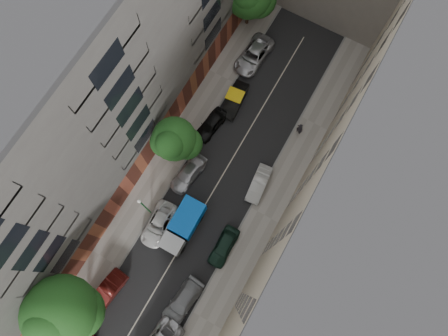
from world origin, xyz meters
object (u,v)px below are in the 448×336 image
Objects in this scene: car_right_3 at (259,184)px; car_left_2 at (159,224)px; lamp_post at (144,205)px; car_left_5 at (235,100)px; car_left_3 at (188,174)px; tarp_truck at (183,225)px; car_right_2 at (224,247)px; tree_near at (61,314)px; pedestrian at (300,129)px; tree_mid at (175,141)px; car_right_1 at (183,302)px; car_left_4 at (211,125)px; car_left_6 at (254,55)px.

car_left_2 is at bearing -133.99° from car_right_3.
car_left_5 is at bearing 84.38° from lamp_post.
car_left_5 is (0.12, 9.20, 0.07)m from car_left_3.
car_left_3 is (-2.32, 4.63, -0.71)m from tarp_truck.
car_right_2 is 14.65m from tree_near.
car_left_2 is 11.27m from tree_near.
car_right_3 is 7.02m from pedestrian.
car_right_2 is 13.94m from pedestrian.
tree_mid is at bearing 92.85° from lamp_post.
car_right_1 reaches higher than car_right_3.
tarp_truck is at bearing -86.81° from car_left_5.
lamp_post is at bearing -87.15° from tree_mid.
car_left_3 is (-0.12, 5.62, -0.00)m from car_left_2.
car_left_5 is at bearing 98.08° from tarp_truck.
tree_near is (-7.30, -4.90, 5.32)m from car_right_1.
car_right_2 is at bearing -26.83° from car_left_3.
tarp_truck is 12.36m from tree_near.
car_left_4 is 7.82m from car_right_3.
car_left_4 is 3.69m from car_left_5.
tree_near is at bearing -127.58° from car_right_2.
tree_near is at bearing -110.90° from tarp_truck.
tree_near reaches higher than car_right_2.
tarp_truck is at bearing -78.15° from car_left_6.
car_right_2 reaches higher than car_left_2.
car_right_2 is (7.20, -19.20, -0.05)m from car_left_6.
tree_near is at bearing -88.65° from car_left_6.
car_left_5 is at bearing 78.12° from tree_mid.
car_right_2 is at bearing -70.65° from car_left_5.
car_left_5 is 9.23m from car_right_3.
car_left_6 is 1.15× the size of car_right_1.
car_left_2 is at bearing 144.78° from car_right_1.
tree_near reaches higher than tarp_truck.
tarp_truck is at bearing 125.90° from car_right_1.
tree_near reaches higher than car_left_3.
car_left_6 is (-0.68, 14.80, 0.11)m from car_left_3.
car_left_6 is at bearing -18.11° from pedestrian.
tree_mid reaches higher than lamp_post.
car_left_4 is 21.67m from tree_near.
car_left_4 is 9.00m from pedestrian.
car_left_4 is at bearing 40.79° from pedestrian.
tree_mid reaches higher than pedestrian.
tree_near reaches higher than lamp_post.
car_right_3 is 0.45× the size of tree_near.
tree_mid is at bearing 128.01° from car_right_1.
car_left_4 is at bearing 117.48° from car_right_1.
car_left_6 reaches higher than car_right_3.
car_right_1 is at bearing -98.66° from car_right_2.
tree_mid is (-1.70, 6.72, 4.62)m from car_left_2.
car_left_4 is 0.54× the size of tree_mid.
car_left_6 is at bearing 87.15° from car_left_2.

